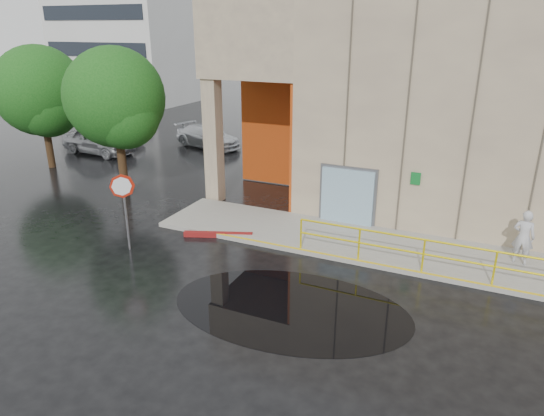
{
  "coord_description": "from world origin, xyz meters",
  "views": [
    {
      "loc": [
        4.54,
        -10.18,
        6.87
      ],
      "look_at": [
        -1.45,
        3.0,
        1.44
      ],
      "focal_mm": 32.0,
      "sensor_mm": 36.0,
      "label": 1
    }
  ],
  "objects_px": {
    "car_c": "(208,136)",
    "car_b": "(104,132)",
    "tree_near": "(117,102)",
    "tree_far": "(42,95)",
    "red_curb": "(218,235)",
    "car_a": "(98,140)",
    "stop_sign": "(123,196)",
    "person": "(523,237)"
  },
  "relations": [
    {
      "from": "stop_sign",
      "to": "tree_near",
      "type": "relative_size",
      "value": 0.42
    },
    {
      "from": "tree_far",
      "to": "stop_sign",
      "type": "bearing_deg",
      "value": -31.57
    },
    {
      "from": "red_curb",
      "to": "tree_near",
      "type": "distance_m",
      "value": 7.47
    },
    {
      "from": "person",
      "to": "tree_far",
      "type": "distance_m",
      "value": 22.07
    },
    {
      "from": "stop_sign",
      "to": "tree_far",
      "type": "relative_size",
      "value": 0.42
    },
    {
      "from": "car_b",
      "to": "tree_far",
      "type": "height_order",
      "value": "tree_far"
    },
    {
      "from": "person",
      "to": "stop_sign",
      "type": "distance_m",
      "value": 12.28
    },
    {
      "from": "stop_sign",
      "to": "car_a",
      "type": "height_order",
      "value": "stop_sign"
    },
    {
      "from": "person",
      "to": "red_curb",
      "type": "bearing_deg",
      "value": 20.85
    },
    {
      "from": "red_curb",
      "to": "car_a",
      "type": "distance_m",
      "value": 14.35
    },
    {
      "from": "red_curb",
      "to": "car_a",
      "type": "xyz_separation_m",
      "value": [
        -12.25,
        7.43,
        0.68
      ]
    },
    {
      "from": "car_c",
      "to": "tree_near",
      "type": "relative_size",
      "value": 0.73
    },
    {
      "from": "tree_near",
      "to": "tree_far",
      "type": "distance_m",
      "value": 6.66
    },
    {
      "from": "red_curb",
      "to": "tree_far",
      "type": "xyz_separation_m",
      "value": [
        -12.32,
        4.16,
        3.63
      ]
    },
    {
      "from": "stop_sign",
      "to": "red_curb",
      "type": "height_order",
      "value": "stop_sign"
    },
    {
      "from": "car_b",
      "to": "car_c",
      "type": "xyz_separation_m",
      "value": [
        6.24,
        2.01,
        -0.1
      ]
    },
    {
      "from": "person",
      "to": "car_c",
      "type": "relative_size",
      "value": 0.37
    },
    {
      "from": "car_a",
      "to": "person",
      "type": "bearing_deg",
      "value": -99.19
    },
    {
      "from": "car_b",
      "to": "tree_near",
      "type": "height_order",
      "value": "tree_near"
    },
    {
      "from": "car_c",
      "to": "tree_far",
      "type": "bearing_deg",
      "value": 163.91
    },
    {
      "from": "red_curb",
      "to": "tree_far",
      "type": "relative_size",
      "value": 0.39
    },
    {
      "from": "person",
      "to": "stop_sign",
      "type": "bearing_deg",
      "value": 28.56
    },
    {
      "from": "person",
      "to": "stop_sign",
      "type": "height_order",
      "value": "stop_sign"
    },
    {
      "from": "car_b",
      "to": "tree_far",
      "type": "distance_m",
      "value": 6.13
    },
    {
      "from": "car_c",
      "to": "tree_far",
      "type": "relative_size",
      "value": 0.75
    },
    {
      "from": "tree_far",
      "to": "car_b",
      "type": "bearing_deg",
      "value": 104.09
    },
    {
      "from": "stop_sign",
      "to": "red_curb",
      "type": "relative_size",
      "value": 1.07
    },
    {
      "from": "person",
      "to": "tree_far",
      "type": "relative_size",
      "value": 0.28
    },
    {
      "from": "tree_near",
      "to": "car_c",
      "type": "bearing_deg",
      "value": 99.13
    },
    {
      "from": "car_c",
      "to": "car_b",
      "type": "bearing_deg",
      "value": 126.11
    },
    {
      "from": "car_b",
      "to": "car_c",
      "type": "bearing_deg",
      "value": -85.36
    },
    {
      "from": "person",
      "to": "car_b",
      "type": "distance_m",
      "value": 24.29
    },
    {
      "from": "car_a",
      "to": "tree_far",
      "type": "height_order",
      "value": "tree_far"
    },
    {
      "from": "red_curb",
      "to": "car_b",
      "type": "relative_size",
      "value": 0.52
    },
    {
      "from": "stop_sign",
      "to": "car_b",
      "type": "height_order",
      "value": "stop_sign"
    },
    {
      "from": "stop_sign",
      "to": "tree_near",
      "type": "height_order",
      "value": "tree_near"
    },
    {
      "from": "red_curb",
      "to": "car_b",
      "type": "distance_m",
      "value": 16.55
    },
    {
      "from": "stop_sign",
      "to": "red_curb",
      "type": "xyz_separation_m",
      "value": [
        2.15,
        2.09,
        -1.79
      ]
    },
    {
      "from": "tree_near",
      "to": "tree_far",
      "type": "relative_size",
      "value": 1.02
    },
    {
      "from": "stop_sign",
      "to": "car_a",
      "type": "relative_size",
      "value": 0.57
    },
    {
      "from": "person",
      "to": "tree_near",
      "type": "height_order",
      "value": "tree_near"
    },
    {
      "from": "tree_near",
      "to": "car_b",
      "type": "bearing_deg",
      "value": 137.5
    }
  ]
}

